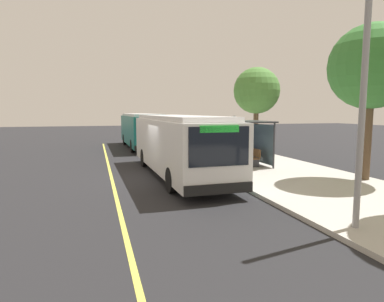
{
  "coord_description": "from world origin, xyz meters",
  "views": [
    {
      "loc": [
        15.51,
        -2.84,
        3.15
      ],
      "look_at": [
        2.1,
        1.04,
        1.49
      ],
      "focal_mm": 31.12,
      "sensor_mm": 36.0,
      "label": 1
    }
  ],
  "objects_px": {
    "transit_bus_main": "(178,143)",
    "pedestrian_commuter": "(224,146)",
    "waiting_bench": "(251,157)",
    "route_sign_post": "(234,136)",
    "transit_bus_second": "(141,129)"
  },
  "relations": [
    {
      "from": "route_sign_post",
      "to": "pedestrian_commuter",
      "type": "xyz_separation_m",
      "value": [
        -3.16,
        0.73,
        -0.84
      ]
    },
    {
      "from": "transit_bus_main",
      "to": "pedestrian_commuter",
      "type": "bearing_deg",
      "value": 125.52
    },
    {
      "from": "waiting_bench",
      "to": "route_sign_post",
      "type": "height_order",
      "value": "route_sign_post"
    },
    {
      "from": "transit_bus_second",
      "to": "pedestrian_commuter",
      "type": "relative_size",
      "value": 6.23
    },
    {
      "from": "route_sign_post",
      "to": "pedestrian_commuter",
      "type": "relative_size",
      "value": 1.66
    },
    {
      "from": "transit_bus_main",
      "to": "waiting_bench",
      "type": "height_order",
      "value": "transit_bus_main"
    },
    {
      "from": "waiting_bench",
      "to": "route_sign_post",
      "type": "distance_m",
      "value": 2.92
    },
    {
      "from": "pedestrian_commuter",
      "to": "transit_bus_main",
      "type": "bearing_deg",
      "value": -54.48
    },
    {
      "from": "transit_bus_main",
      "to": "transit_bus_second",
      "type": "height_order",
      "value": "same"
    },
    {
      "from": "transit_bus_second",
      "to": "transit_bus_main",
      "type": "bearing_deg",
      "value": 0.2
    },
    {
      "from": "waiting_bench",
      "to": "transit_bus_second",
      "type": "bearing_deg",
      "value": -159.68
    },
    {
      "from": "transit_bus_main",
      "to": "route_sign_post",
      "type": "height_order",
      "value": "same"
    },
    {
      "from": "transit_bus_second",
      "to": "pedestrian_commuter",
      "type": "distance_m",
      "value": 11.39
    },
    {
      "from": "transit_bus_main",
      "to": "pedestrian_commuter",
      "type": "xyz_separation_m",
      "value": [
        -2.4,
        3.36,
        -0.5
      ]
    },
    {
      "from": "transit_bus_main",
      "to": "route_sign_post",
      "type": "bearing_deg",
      "value": 73.84
    }
  ]
}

